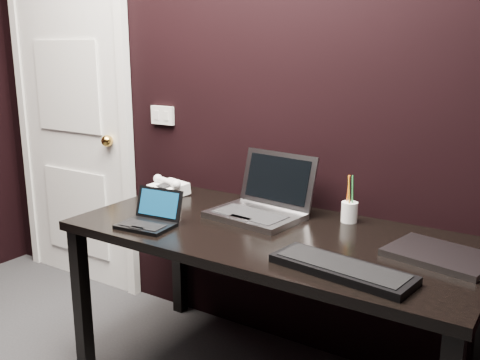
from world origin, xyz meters
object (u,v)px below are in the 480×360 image
Objects in this scene: silver_laptop at (261,205)px; closed_laptop at (440,255)px; door at (72,120)px; desk at (272,248)px; netbook at (150,219)px; mobile_phone at (155,200)px; desk_phone at (168,188)px; pen_cup at (349,211)px; ext_keyboard at (342,269)px.

closed_laptop is at bearing -5.82° from silver_laptop.
door is 1.73m from desk.
mobile_phone is (-0.18, 0.24, 0.00)m from netbook.
netbook reaches higher than mobile_phone.
silver_laptop is at bearing -4.53° from desk_phone.
mobile_phone is at bearing -164.46° from silver_laptop.
door is 5.36× the size of closed_laptop.
door is 8.71× the size of netbook.
closed_laptop is (0.80, -0.08, -0.04)m from silver_laptop.
door is at bearing 177.31° from pen_cup.
desk is 4.26× the size of closed_laptop.
mobile_phone is 0.40× the size of pen_cup.
desk_phone is at bearing 121.23° from netbook.
desk_phone reaches higher than ext_keyboard.
netbook reaches higher than desk.
silver_laptop reaches higher than netbook.
netbook is 0.48× the size of ext_keyboard.
desk is at bearing -0.75° from mobile_phone.
mobile_phone is 0.92m from pen_cup.
mobile_phone is (1.00, -0.37, -0.27)m from door.
netbook is 0.88m from ext_keyboard.
silver_laptop is 0.53m from mobile_phone.
door is 4.19× the size of ext_keyboard.
netbook is at bearing -143.42° from pen_cup.
ext_keyboard is 2.35× the size of desk_phone.
mobile_phone is (-1.31, -0.06, 0.02)m from closed_laptop.
desk_phone is at bearing 158.84° from ext_keyboard.
desk is at bearing 25.69° from netbook.
desk is 20.32× the size of mobile_phone.
netbook reaches higher than ext_keyboard.
door is 1.89m from pen_cup.
desk_phone reaches higher than desk.
desk is at bearing -45.93° from silver_laptop.
silver_laptop is (0.33, 0.38, 0.02)m from netbook.
ext_keyboard is at bearing -21.16° from desk_phone.
door reaches higher than mobile_phone.
silver_laptop reaches higher than closed_laptop.
silver_laptop reaches higher than desk.
silver_laptop is at bearing 174.18° from closed_laptop.
closed_laptop is at bearing 5.95° from desk.
door is 1.10m from mobile_phone.
ext_keyboard is 6.10× the size of mobile_phone.
ext_keyboard is at bearing -70.69° from pen_cup.
pen_cup is at bearing 52.46° from desk.
mobile_phone is (0.08, -0.19, -0.01)m from desk_phone.
pen_cup is (0.69, 0.52, 0.02)m from netbook.
pen_cup reaches higher than netbook.
pen_cup is at bearing 36.58° from netbook.
netbook is 0.50m from silver_laptop.
desk is 0.66m from mobile_phone.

